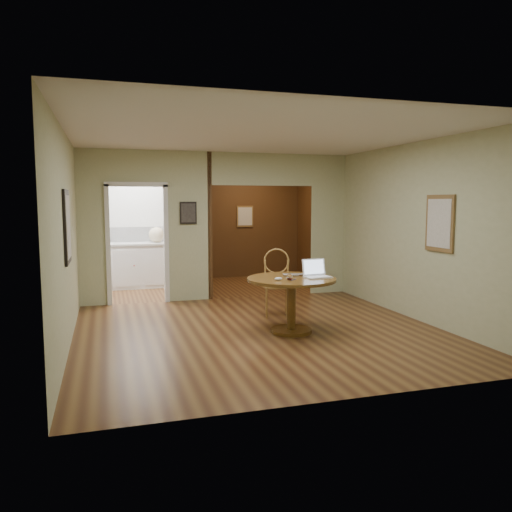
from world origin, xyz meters
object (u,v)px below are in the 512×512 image
object	(u,v)px
chair	(277,279)
open_laptop	(316,272)
closed_laptop	(295,275)
dining_table	(291,292)

from	to	relation	value
chair	open_laptop	size ratio (longest dim) A/B	2.89
chair	closed_laptop	size ratio (longest dim) A/B	3.45
chair	open_laptop	xyz separation A→B (m)	(0.21, -1.07, 0.24)
open_laptop	closed_laptop	world-z (taller)	open_laptop
chair	open_laptop	world-z (taller)	chair
open_laptop	closed_laptop	distance (m)	0.30
dining_table	chair	bearing A→B (deg)	81.95
open_laptop	closed_laptop	size ratio (longest dim) A/B	1.19
dining_table	chair	xyz separation A→B (m)	(0.15, 1.05, 0.02)
closed_laptop	open_laptop	bearing A→B (deg)	-22.13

